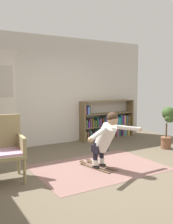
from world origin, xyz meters
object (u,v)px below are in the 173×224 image
(wicker_chair, at_px, (5,146))
(potted_plant, at_px, (168,123))
(bookshelf, at_px, (106,124))
(person_skier, at_px, (106,136))
(skis_pair, at_px, (97,166))

(wicker_chair, distance_m, potted_plant, 4.08)
(bookshelf, distance_m, person_skier, 2.86)
(person_skier, bearing_deg, bookshelf, 54.52)
(skis_pair, bearing_deg, potted_plant, 8.31)
(person_skier, bearing_deg, wicker_chair, 164.61)
(wicker_chair, bearing_deg, potted_plant, 1.11)
(potted_plant, height_order, person_skier, person_skier)
(person_skier, bearing_deg, potted_plant, 13.64)
(wicker_chair, distance_m, person_skier, 1.82)
(potted_plant, xyz_separation_m, person_skier, (-2.32, -0.56, -0.01))
(wicker_chair, bearing_deg, person_skier, -15.39)
(potted_plant, bearing_deg, bookshelf, 110.69)
(bookshelf, relative_size, potted_plant, 1.68)
(wicker_chair, distance_m, skis_pair, 1.82)
(wicker_chair, xyz_separation_m, potted_plant, (4.08, 0.08, 0.08))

